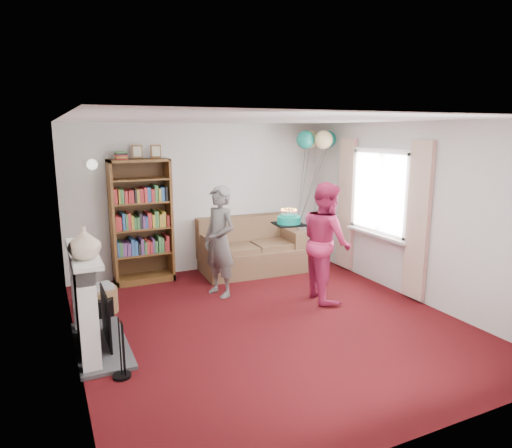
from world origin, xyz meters
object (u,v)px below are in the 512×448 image
person_striped (220,242)px  birthday_cake (289,220)px  sofa (251,251)px  person_magenta (326,241)px  bookcase (141,222)px

person_striped → birthday_cake: (0.85, -0.51, 0.33)m
birthday_cake → sofa: bearing=87.5°
person_magenta → birthday_cake: 0.61m
bookcase → person_magenta: 2.92m
birthday_cake → person_striped: bearing=149.2°
person_striped → person_magenta: 1.52m
sofa → birthday_cake: bearing=-89.4°
bookcase → birthday_cake: (1.74, -1.65, 0.19)m
bookcase → sofa: 1.92m
person_striped → sofa: bearing=115.2°
sofa → birthday_cake: size_ratio=4.30×
person_striped → person_magenta: person_magenta is taller
bookcase → person_magenta: size_ratio=1.28×
sofa → person_striped: person_striped is taller
sofa → birthday_cake: (-0.06, -1.41, 0.80)m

